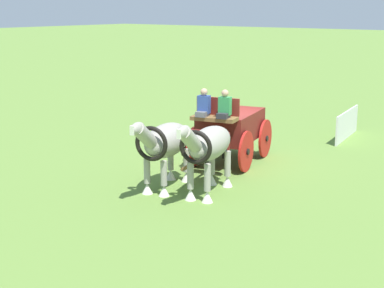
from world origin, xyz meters
name	(u,v)px	position (x,y,z in m)	size (l,w,h in m)	color
ground_plane	(231,161)	(0.00, 0.00, 0.00)	(220.00, 220.00, 0.00)	olive
show_wagon	(229,128)	(0.17, 0.04, 1.18)	(5.62, 2.57, 2.63)	maroon
draft_horse_near	(208,146)	(3.37, 1.48, 1.37)	(3.17, 1.37, 2.23)	#9E998E
draft_horse_off	(165,143)	(3.67, 0.22, 1.34)	(3.12, 1.41, 2.21)	#9E998E
sponsor_banner	(347,124)	(-5.69, 1.67, 0.55)	(3.20, 0.06, 1.10)	silver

